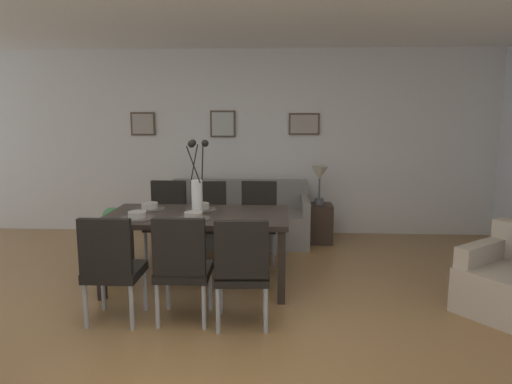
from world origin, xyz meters
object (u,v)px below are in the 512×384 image
Objects in this scene: dining_table at (198,221)px; table_lamp at (320,177)px; dining_chair_mid_right at (258,217)px; sofa at (238,221)px; dining_chair_mid_left at (242,267)px; framed_picture_left at (143,124)px; dining_chair_near_left at (111,264)px; bowl_far_left at (193,215)px; dining_chair_far_left at (182,264)px; dining_chair_far_right at (208,217)px; centerpiece_vase at (197,186)px; potted_plant at (110,232)px; dining_chair_near_right at (167,216)px; framed_picture_right at (304,124)px; side_table at (319,223)px; bowl_near_right at (150,205)px; framed_picture_center at (223,124)px; bowl_near_left at (137,214)px; bowl_far_right at (201,206)px.

table_lamp reaches higher than dining_table.
dining_table is 3.53× the size of table_lamp.
dining_chair_mid_right reaches higher than sofa.
dining_chair_mid_left is 3.63m from framed_picture_left.
dining_chair_near_left is 0.92m from bowl_far_left.
dining_chair_far_left is at bearing -88.43° from dining_table.
dining_chair_near_left is 1.85m from dining_chair_far_right.
potted_plant is (-1.13, 0.62, -0.65)m from centerpiece_vase.
dining_table is at bearing -59.43° from dining_chair_near_right.
dining_table is 10.59× the size of bowl_far_left.
side_table is at bearing -68.21° from framed_picture_right.
framed_picture_right is at bearing 48.76° from bowl_near_right.
dining_chair_far_right and dining_chair_mid_left have the same top height.
dining_chair_far_right is 2.14× the size of framed_picture_right.
dining_table is 1.96× the size of dining_chair_near_left.
dining_chair_mid_right is at bearing 32.17° from bowl_near_right.
framed_picture_center is (0.00, 2.36, 0.79)m from bowl_far_left.
dining_chair_mid_right is (0.56, 0.91, -0.15)m from dining_table.
dining_table is 0.88m from dining_chair_far_right.
dining_chair_near_left is 0.74m from bowl_near_left.
framed_picture_left is (-1.11, 1.27, 1.06)m from dining_chair_far_right.
side_table is 2.85m from framed_picture_left.
dining_table is at bearing -90.00° from framed_picture_center.
dining_chair_mid_left is (0.50, -0.05, 0.00)m from dining_chair_far_left.
framed_picture_left reaches higher than table_lamp.
dining_chair_far_left is at bearing -117.48° from side_table.
sofa is at bearing 84.73° from dining_chair_far_left.
framed_picture_right is (1.70, 3.04, 1.06)m from dining_chair_near_left.
dining_chair_near_right is 2.03m from side_table.
dining_chair_near_left is at bearing -116.33° from bowl_far_right.
potted_plant is at bearing 127.82° from dining_chair_far_left.
bowl_far_right is 2.08m from framed_picture_center.
bowl_near_right is at bearing -105.70° from framed_picture_center.
bowl_far_right is (0.53, -0.68, 0.27)m from dining_chair_near_right.
bowl_near_left is (-0.51, -1.08, 0.27)m from dining_chair_far_right.
dining_chair_near_right reaches higher than side_table.
dining_chair_near_right and dining_chair_mid_left have the same top height.
dining_chair_mid_right is at bearing -136.03° from side_table.
bowl_near_right is at bearing 158.25° from centerpiece_vase.
dining_table is at bearing 58.47° from dining_chair_near_left.
side_table is at bearing 37.50° from bowl_near_right.
centerpiece_vase is at bearing 91.50° from dining_chair_far_left.
table_lamp is (1.88, 1.44, 0.11)m from bowl_near_right.
sofa is (0.79, 0.76, -0.23)m from dining_chair_near_right.
centerpiece_vase is 4.32× the size of bowl_far_right.
side_table is at bearing 22.80° from potted_plant.
side_table is at bearing -19.81° from framed_picture_center.
dining_chair_mid_right is 1.77× the size of side_table.
dining_chair_far_left is 0.49× the size of sofa.
dining_chair_mid_left reaches higher than bowl_near_right.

